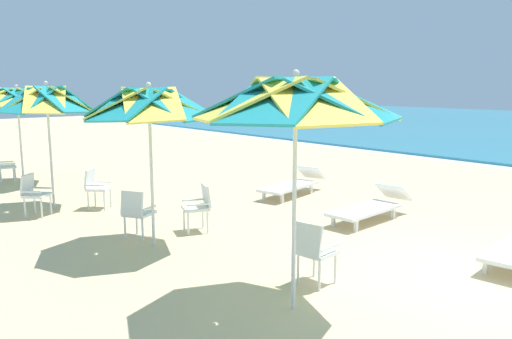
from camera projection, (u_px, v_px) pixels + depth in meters
ground_plane at (455, 279)px, 6.89m from camera, size 80.00×80.00×0.00m
beach_umbrella_0 at (296, 101)px, 5.57m from camera, size 2.35×2.35×2.80m
plastic_chair_0 at (314, 249)px, 6.60m from camera, size 0.49×0.51×0.87m
beach_umbrella_1 at (149, 105)px, 7.89m from camera, size 2.16×2.16×2.68m
plastic_chair_1 at (199, 205)px, 9.06m from camera, size 0.56×0.59×0.87m
plastic_chair_2 at (137, 211)px, 8.60m from camera, size 0.60×0.62×0.87m
beach_umbrella_2 at (47, 101)px, 10.50m from camera, size 1.98×1.98×2.72m
plastic_chair_3 at (34, 192)px, 10.11m from camera, size 0.63×0.63×0.87m
plastic_chair_4 at (96, 186)px, 10.76m from camera, size 0.63×0.63×0.87m
beach_umbrella_3 at (17, 98)px, 13.15m from camera, size 2.45×2.45×2.65m
plastic_chair_5 at (4, 165)px, 13.60m from camera, size 0.50×0.52×0.87m
sun_lounger_2 at (370, 206)px, 9.84m from camera, size 0.76×2.18×0.62m
sun_lounger_3 at (293, 184)px, 12.10m from camera, size 1.09×2.23×0.62m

